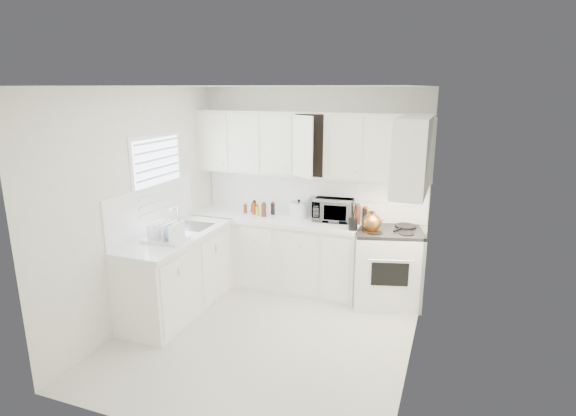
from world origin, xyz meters
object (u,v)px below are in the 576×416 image
at_px(tea_kettle, 372,221).
at_px(rice_cooker, 299,208).
at_px(utensil_crock, 353,216).
at_px(dish_rack, 165,230).
at_px(microwave, 333,208).
at_px(stove, 387,256).

xyz_separation_m(tea_kettle, rice_cooker, (-1.00, 0.27, -0.00)).
bearing_deg(utensil_crock, dish_rack, -148.76).
distance_m(microwave, utensil_crock, 0.46).
bearing_deg(utensil_crock, stove, 25.22).
distance_m(microwave, dish_rack, 2.08).
relative_size(stove, utensil_crock, 3.48).
bearing_deg(microwave, utensil_crock, -48.79).
bearing_deg(tea_kettle, stove, 56.01).
bearing_deg(dish_rack, tea_kettle, 28.27).
bearing_deg(stove, tea_kettle, -153.54).
relative_size(microwave, rice_cooker, 2.03).
height_order(utensil_crock, dish_rack, utensil_crock).
bearing_deg(rice_cooker, microwave, 2.39).
relative_size(microwave, utensil_crock, 1.40).
height_order(tea_kettle, microwave, microwave).
height_order(stove, rice_cooker, stove).
distance_m(stove, tea_kettle, 0.52).
bearing_deg(microwave, tea_kettle, -33.18).
bearing_deg(dish_rack, microwave, 42.68).
bearing_deg(stove, utensil_crock, -169.95).
bearing_deg(utensil_crock, microwave, 136.28).
distance_m(stove, microwave, 0.90).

